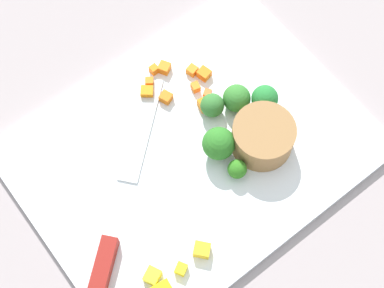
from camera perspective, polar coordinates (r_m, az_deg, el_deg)
name	(u,v)px	position (r m, az deg, el deg)	size (l,w,h in m)	color
ground_plane	(192,151)	(0.76, 0.00, -0.67)	(4.00, 4.00, 0.00)	gray
cutting_board	(192,149)	(0.75, 0.00, -0.49)	(0.43, 0.33, 0.01)	white
prep_bowl	(263,137)	(0.73, 6.90, 0.71)	(0.08, 0.08, 0.04)	olive
chef_knife	(116,220)	(0.71, -7.38, -7.30)	(0.23, 0.21, 0.02)	silver
carrot_dice_0	(166,97)	(0.77, -2.55, 4.55)	(0.01, 0.01, 0.01)	orange
carrot_dice_1	(149,82)	(0.78, -4.16, 6.05)	(0.01, 0.01, 0.01)	orange
carrot_dice_2	(205,104)	(0.76, 1.26, 3.88)	(0.02, 0.02, 0.01)	orange
carrot_dice_3	(207,94)	(0.78, 1.50, 4.92)	(0.01, 0.01, 0.01)	orange
carrot_dice_4	(196,87)	(0.78, 0.35, 5.56)	(0.01, 0.01, 0.01)	orange
carrot_dice_5	(192,70)	(0.79, 0.02, 7.18)	(0.01, 0.01, 0.01)	orange
carrot_dice_6	(204,74)	(0.79, 1.18, 6.85)	(0.01, 0.02, 0.01)	orange
carrot_dice_7	(164,68)	(0.79, -2.71, 7.41)	(0.01, 0.01, 0.01)	orange
carrot_dice_8	(154,70)	(0.79, -3.71, 7.24)	(0.01, 0.01, 0.01)	orange
carrot_dice_9	(149,91)	(0.78, -4.21, 5.20)	(0.02, 0.01, 0.01)	orange
pepper_dice_0	(202,250)	(0.70, 0.97, -10.26)	(0.02, 0.02, 0.02)	yellow
pepper_dice_1	(153,276)	(0.69, -3.86, -12.70)	(0.02, 0.02, 0.02)	yellow
pepper_dice_3	(181,269)	(0.69, -1.06, -12.05)	(0.01, 0.01, 0.01)	yellow
broccoli_floret_0	(237,98)	(0.76, 4.36, 4.45)	(0.04, 0.04, 0.04)	#89C154
broccoli_floret_1	(212,105)	(0.75, 1.98, 3.77)	(0.03, 0.03, 0.03)	#89BF62
broccoli_floret_2	(265,99)	(0.76, 7.09, 4.41)	(0.03, 0.03, 0.04)	#8DBA6A
broccoli_floret_3	(237,169)	(0.72, 4.41, -2.46)	(0.02, 0.02, 0.03)	#84B059
broccoli_floret_4	(219,144)	(0.72, 2.61, 0.02)	(0.04, 0.04, 0.05)	#95C255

